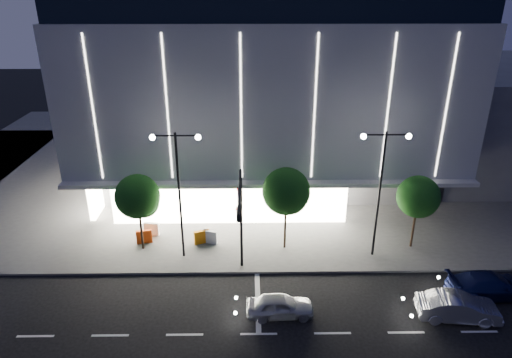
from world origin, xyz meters
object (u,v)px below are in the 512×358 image
Objects in this scene: tree_mid at (286,194)px; barrier_c at (202,237)px; car_lead at (280,306)px; tree_right at (418,199)px; car_second at (458,307)px; traffic_mast at (240,210)px; barrier_a at (144,237)px; tree_left at (138,199)px; street_lamp_east at (381,177)px; car_third at (490,285)px; street_lamp_west at (178,178)px; barrier_b at (152,229)px; barrier_d at (210,237)px.

barrier_c is at bearing 174.08° from tree_mid.
tree_right is at bearing -56.28° from car_lead.
tree_right reaches higher than car_second.
traffic_mast is 1.28× the size of tree_right.
tree_right is 19.36m from barrier_a.
traffic_mast reaches higher than tree_left.
tree_mid is 12.30m from car_second.
tree_mid is 1.60× the size of car_lead.
barrier_a and barrier_c have the same top height.
tree_right is (3.03, 1.02, -2.07)m from street_lamp_east.
tree_mid is at bearing 63.11° from car_third.
street_lamp_west is at bearing -43.30° from barrier_a.
barrier_a is at bearing 150.37° from street_lamp_west.
barrier_b is (0.30, 1.13, 0.00)m from barrier_a.
barrier_d is (0.58, 0.01, 0.00)m from barrier_c.
car_lead is at bearing -144.42° from tree_right.
car_second is (0.15, -7.40, -3.14)m from tree_right.
tree_left is 22.83m from car_third.
tree_mid reaches higher than car_third.
car_third is 4.63× the size of barrier_b.
street_lamp_west is (-4.00, 2.66, 0.93)m from traffic_mast.
barrier_a is (-19.22, 8.12, -0.09)m from car_second.
barrier_d is (4.71, -0.09, 0.00)m from barrier_a.
tree_left is at bearing 166.88° from barrier_c.
barrier_c is at bearing 8.62° from tree_left.
street_lamp_east reaches higher than traffic_mast.
street_lamp_west reaches higher than traffic_mast.
car_lead is (-9.79, -7.00, -3.23)m from tree_right.
tree_right is 1.08× the size of car_third.
street_lamp_west reaches higher than tree_left.
street_lamp_east is at bearing -9.69° from tree_mid.
tree_mid reaches higher than car_second.
barrier_d is (-2.33, 4.31, -4.38)m from traffic_mast.
tree_right is 5.01× the size of barrier_d.
traffic_mast is 6.43× the size of barrier_d.
street_lamp_west is 16.19m from tree_right.
street_lamp_east is at bearing 10.18° from barrier_d.
barrier_c is (-17.88, 6.02, -0.09)m from car_third.
street_lamp_east reaches higher than tree_mid.
tree_left reaches higher than car_lead.
street_lamp_east is 16.86m from barrier_b.
traffic_mast is 13.43m from car_second.
tree_right reaches higher than barrier_d.
barrier_b and barrier_d have the same top height.
tree_mid is 1.36× the size of car_second.
street_lamp_west is 8.18× the size of barrier_c.
barrier_d is at bearing 29.07° from car_lead.
car_lead is at bearing -77.67° from barrier_c.
street_lamp_west is 8.18× the size of barrier_d.
traffic_mast is 9.39m from barrier_a.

